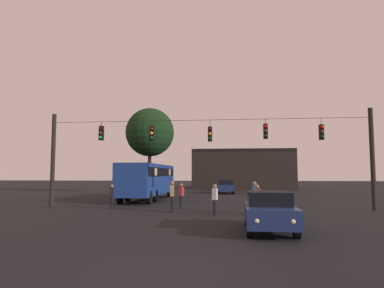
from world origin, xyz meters
The scene contains 13 objects.
ground_plane centered at (0.00, 24.50, 0.00)m, with size 168.00×168.00×0.00m, color black.
overhead_signal_span centered at (0.08, 14.58, 3.73)m, with size 20.79×0.44×6.25m.
city_bus centered at (-5.38, 21.73, 1.87)m, with size 2.60×11.01×3.00m.
car_near_right centered at (3.10, 6.18, 0.80)m, with size 1.89×4.37×1.52m.
car_far_left centered at (1.08, 32.41, 0.80)m, with size 1.99×4.40×1.52m.
pedestrian_crossing_left centered at (3.03, 11.15, 0.93)m, with size 0.33×0.41×1.64m.
pedestrian_crossing_center centered at (-5.90, 14.00, 0.85)m, with size 0.31×0.40×1.52m.
pedestrian_crossing_right centered at (-1.50, 14.48, 0.90)m, with size 0.33×0.41×1.59m.
pedestrian_near_bus centered at (-1.78, 12.68, 1.02)m, with size 0.30×0.40×1.78m.
pedestrian_trailing centered at (0.79, 11.14, 0.93)m, with size 0.30×0.40×1.65m.
pedestrian_far_side centered at (2.97, 12.26, 1.01)m, with size 0.26×0.37×1.77m.
corner_building centered at (3.53, 46.85, 2.92)m, with size 14.89×9.23×5.85m.
tree_left_silhouette centered at (-7.52, 31.25, 6.96)m, with size 5.56×5.56×9.76m.
Camera 1 is at (1.63, -7.64, 2.18)m, focal length 32.52 mm.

